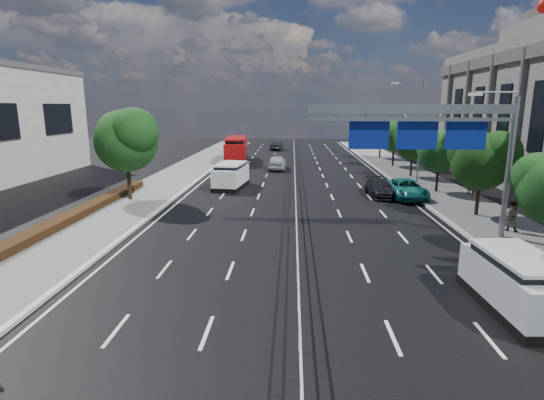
{
  "coord_description": "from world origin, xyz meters",
  "views": [
    {
      "loc": [
        -0.25,
        -11.6,
        6.72
      ],
      "look_at": [
        -1.19,
        7.92,
        2.4
      ],
      "focal_mm": 28.0,
      "sensor_mm": 36.0,
      "label": 1
    }
  ],
  "objects_px": {
    "silver_minivan": "(518,283)",
    "pedestrian_b": "(511,216)",
    "red_bus": "(236,149)",
    "near_car_silver": "(277,162)",
    "overhead_gantry": "(433,129)",
    "parked_car_teal": "(406,189)",
    "pedestrian_a": "(472,182)",
    "white_minivan": "(231,176)",
    "parked_car_dark": "(380,188)",
    "near_car_dark": "(277,146)"
  },
  "relations": [
    {
      "from": "silver_minivan",
      "to": "pedestrian_b",
      "type": "distance_m",
      "value": 10.03
    },
    {
      "from": "red_bus",
      "to": "near_car_silver",
      "type": "distance_m",
      "value": 8.49
    },
    {
      "from": "red_bus",
      "to": "pedestrian_b",
      "type": "relative_size",
      "value": 6.21
    },
    {
      "from": "overhead_gantry",
      "to": "parked_car_teal",
      "type": "relative_size",
      "value": 2.01
    },
    {
      "from": "pedestrian_a",
      "to": "red_bus",
      "type": "bearing_deg",
      "value": -48.6
    },
    {
      "from": "white_minivan",
      "to": "pedestrian_b",
      "type": "height_order",
      "value": "white_minivan"
    },
    {
      "from": "white_minivan",
      "to": "pedestrian_a",
      "type": "height_order",
      "value": "white_minivan"
    },
    {
      "from": "pedestrian_b",
      "to": "overhead_gantry",
      "type": "bearing_deg",
      "value": 42.37
    },
    {
      "from": "parked_car_teal",
      "to": "red_bus",
      "type": "bearing_deg",
      "value": 125.27
    },
    {
      "from": "red_bus",
      "to": "pedestrian_a",
      "type": "relative_size",
      "value": 5.31
    },
    {
      "from": "red_bus",
      "to": "overhead_gantry",
      "type": "bearing_deg",
      "value": -69.97
    },
    {
      "from": "overhead_gantry",
      "to": "parked_car_dark",
      "type": "height_order",
      "value": "overhead_gantry"
    },
    {
      "from": "red_bus",
      "to": "near_car_dark",
      "type": "bearing_deg",
      "value": 68.83
    },
    {
      "from": "white_minivan",
      "to": "near_car_silver",
      "type": "height_order",
      "value": "white_minivan"
    },
    {
      "from": "red_bus",
      "to": "near_car_silver",
      "type": "xyz_separation_m",
      "value": [
        5.31,
        -6.57,
        -0.79
      ]
    },
    {
      "from": "pedestrian_b",
      "to": "pedestrian_a",
      "type": "bearing_deg",
      "value": -70.31
    },
    {
      "from": "silver_minivan",
      "to": "parked_car_teal",
      "type": "distance_m",
      "value": 17.92
    },
    {
      "from": "overhead_gantry",
      "to": "near_car_silver",
      "type": "height_order",
      "value": "overhead_gantry"
    },
    {
      "from": "silver_minivan",
      "to": "parked_car_dark",
      "type": "distance_m",
      "value": 18.52
    },
    {
      "from": "pedestrian_a",
      "to": "white_minivan",
      "type": "bearing_deg",
      "value": -12.29
    },
    {
      "from": "parked_car_teal",
      "to": "parked_car_dark",
      "type": "bearing_deg",
      "value": 160.08
    },
    {
      "from": "near_car_silver",
      "to": "silver_minivan",
      "type": "bearing_deg",
      "value": 107.07
    },
    {
      "from": "parked_car_dark",
      "to": "parked_car_teal",
      "type": "bearing_deg",
      "value": -21.51
    },
    {
      "from": "silver_minivan",
      "to": "pedestrian_b",
      "type": "height_order",
      "value": "silver_minivan"
    },
    {
      "from": "parked_car_teal",
      "to": "pedestrian_b",
      "type": "relative_size",
      "value": 3.08
    },
    {
      "from": "pedestrian_a",
      "to": "silver_minivan",
      "type": "bearing_deg",
      "value": 67.68
    },
    {
      "from": "white_minivan",
      "to": "red_bus",
      "type": "relative_size",
      "value": 0.49
    },
    {
      "from": "parked_car_dark",
      "to": "pedestrian_b",
      "type": "relative_size",
      "value": 2.65
    },
    {
      "from": "overhead_gantry",
      "to": "parked_car_dark",
      "type": "distance_m",
      "value": 11.57
    },
    {
      "from": "silver_minivan",
      "to": "near_car_silver",
      "type": "bearing_deg",
      "value": 103.68
    },
    {
      "from": "white_minivan",
      "to": "near_car_dark",
      "type": "bearing_deg",
      "value": 92.33
    },
    {
      "from": "near_car_dark",
      "to": "pedestrian_a",
      "type": "xyz_separation_m",
      "value": [
        16.13,
        -34.77,
        0.43
      ]
    },
    {
      "from": "white_minivan",
      "to": "near_car_silver",
      "type": "relative_size",
      "value": 1.1
    },
    {
      "from": "red_bus",
      "to": "silver_minivan",
      "type": "bearing_deg",
      "value": -73.83
    },
    {
      "from": "near_car_silver",
      "to": "pedestrian_a",
      "type": "xyz_separation_m",
      "value": [
        15.29,
        -13.45,
        0.32
      ]
    },
    {
      "from": "silver_minivan",
      "to": "pedestrian_a",
      "type": "relative_size",
      "value": 2.47
    },
    {
      "from": "red_bus",
      "to": "near_car_dark",
      "type": "relative_size",
      "value": 2.52
    },
    {
      "from": "red_bus",
      "to": "parked_car_dark",
      "type": "distance_m",
      "value": 24.56
    },
    {
      "from": "near_car_dark",
      "to": "parked_car_dark",
      "type": "relative_size",
      "value": 0.93
    },
    {
      "from": "pedestrian_a",
      "to": "overhead_gantry",
      "type": "bearing_deg",
      "value": 53.87
    },
    {
      "from": "red_bus",
      "to": "near_car_dark",
      "type": "height_order",
      "value": "red_bus"
    },
    {
      "from": "white_minivan",
      "to": "parked_car_dark",
      "type": "relative_size",
      "value": 1.15
    },
    {
      "from": "near_car_silver",
      "to": "parked_car_teal",
      "type": "bearing_deg",
      "value": 126.45
    },
    {
      "from": "silver_minivan",
      "to": "pedestrian_b",
      "type": "relative_size",
      "value": 2.89
    },
    {
      "from": "near_car_silver",
      "to": "overhead_gantry",
      "type": "bearing_deg",
      "value": 110.75
    },
    {
      "from": "white_minivan",
      "to": "parked_car_teal",
      "type": "relative_size",
      "value": 0.99
    },
    {
      "from": "near_car_dark",
      "to": "silver_minivan",
      "type": "bearing_deg",
      "value": 107.91
    },
    {
      "from": "parked_car_teal",
      "to": "pedestrian_b",
      "type": "xyz_separation_m",
      "value": [
        3.27,
        -8.81,
        0.26
      ]
    },
    {
      "from": "near_car_silver",
      "to": "parked_car_teal",
      "type": "distance_m",
      "value": 17.63
    },
    {
      "from": "near_car_dark",
      "to": "pedestrian_b",
      "type": "xyz_separation_m",
      "value": [
        14.3,
        -44.53,
        0.29
      ]
    }
  ]
}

